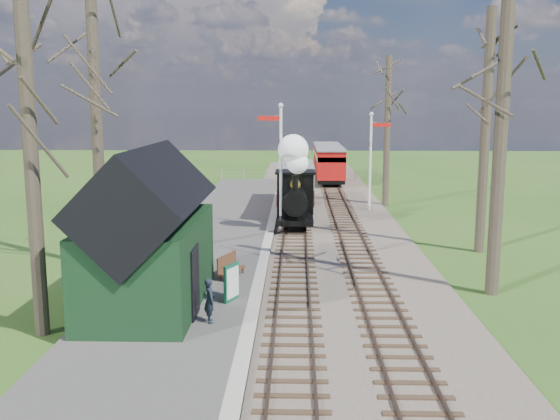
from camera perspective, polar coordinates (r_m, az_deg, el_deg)
The scene contains 19 objects.
ground at distance 15.23m, azimuth 1.15°, elevation -14.21°, with size 140.00×140.00×0.00m, color #2E581B.
distant_hills at distance 81.45m, azimuth 2.46°, elevation -6.30°, with size 114.40×48.00×22.02m.
ballast_bed at distance 36.46m, azimuth 3.47°, elevation -0.01°, with size 8.00×60.00×0.10m, color brown.
track_near at distance 36.44m, azimuth 1.42°, elevation 0.07°, with size 1.60×60.00×0.15m.
track_far at distance 36.52m, azimuth 5.50°, elevation 0.06°, with size 1.60×60.00×0.15m.
platform at distance 28.80m, azimuth -5.61°, elevation -2.54°, with size 5.00×44.00×0.20m, color #474442.
coping_strip at distance 28.61m, azimuth -1.03°, elevation -2.57°, with size 0.40×44.00×0.21m, color #B2AD9E.
station_shed at distance 18.86m, azimuth -11.91°, elevation -2.47°, with size 3.25×6.30×4.78m.
semaphore_near at distance 30.05m, azimuth -0.06°, elevation 4.81°, with size 1.22×0.24×6.22m.
semaphore_far at distance 36.29m, azimuth 8.39°, elevation 5.11°, with size 1.22×0.24×5.72m.
bare_trees at distance 24.08m, azimuth 4.58°, elevation 7.36°, with size 15.51×22.39×12.00m.
fence_line at distance 50.24m, azimuth 1.82°, elevation 3.23°, with size 12.60×0.08×1.00m.
locomotive at distance 30.72m, azimuth 1.38°, elevation 2.08°, with size 1.84×4.28×4.59m.
coach at distance 36.81m, azimuth 1.43°, elevation 2.45°, with size 2.14×7.34×2.25m.
red_carriage_a at distance 47.96m, azimuth 4.59°, elevation 4.14°, with size 2.19×5.42×2.30m.
red_carriage_b at distance 53.43m, azimuth 4.29°, elevation 4.70°, with size 2.19×5.42×2.30m.
sign_board at distance 19.26m, azimuth -4.45°, elevation -6.62°, with size 0.41×0.75×1.15m.
bench at distance 21.91m, azimuth -4.70°, elevation -5.15°, with size 0.87×1.45×0.80m.
person at distance 17.45m, azimuth -6.44°, elevation -8.20°, with size 0.46×0.30×1.26m, color black.
Camera 1 is at (0.09, -13.93, 6.16)m, focal length 40.00 mm.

